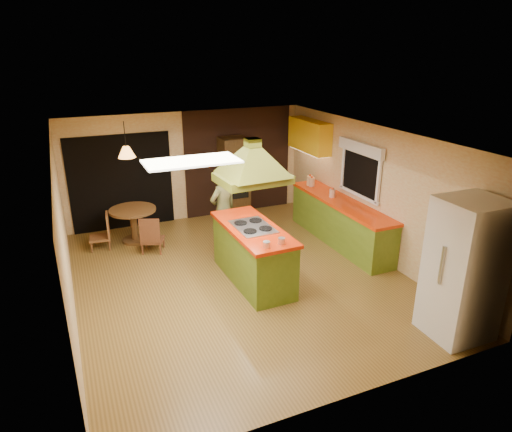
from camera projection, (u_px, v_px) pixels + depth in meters
name	position (u px, v px, depth m)	size (l,w,h in m)	color
ground	(240.00, 277.00, 8.11)	(6.50, 6.50, 0.00)	olive
room_walls	(239.00, 211.00, 7.67)	(5.50, 6.50, 6.50)	beige
ceiling_plane	(238.00, 137.00, 7.23)	(6.50, 6.50, 0.00)	silver
brick_panel	(239.00, 161.00, 10.90)	(2.64, 0.03, 2.50)	#381E14
nook_opening	(122.00, 182.00, 9.96)	(2.20, 0.03, 2.10)	black
right_counter	(340.00, 222.00, 9.37)	(0.62, 3.05, 0.92)	olive
upper_cabinets	(309.00, 136.00, 10.26)	(0.34, 1.40, 0.70)	yellow
window_right	(361.00, 160.00, 8.83)	(0.12, 1.35, 1.06)	black
fluor_panel	(192.00, 161.00, 5.79)	(1.20, 0.60, 0.03)	white
kitchen_island	(253.00, 254.00, 7.83)	(0.85, 2.03, 1.02)	#57731C
range_hood	(253.00, 154.00, 7.22)	(1.16, 0.87, 0.80)	#5F6519
man	(223.00, 210.00, 8.85)	(0.63, 0.41, 1.72)	brown
refrigerator	(464.00, 270.00, 6.21)	(0.83, 0.78, 2.01)	silver
wall_oven	(234.00, 178.00, 10.68)	(0.63, 0.60, 1.89)	#442E16
dining_table	(133.00, 219.00, 9.42)	(0.95, 0.95, 0.72)	brown
chair_left	(99.00, 232.00, 9.12)	(0.40, 0.40, 0.73)	brown
chair_near	(152.00, 233.00, 9.00)	(0.41, 0.41, 0.76)	brown
pendant_lamp	(127.00, 152.00, 8.93)	(0.34, 0.34, 0.22)	#FF9E3F
canister_large	(310.00, 181.00, 10.18)	(0.14, 0.14, 0.21)	beige
canister_medium	(312.00, 182.00, 10.11)	(0.13, 0.13, 0.19)	beige
canister_small	(332.00, 193.00, 9.39)	(0.12, 0.12, 0.16)	beige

